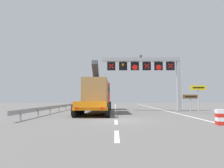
{
  "coord_description": "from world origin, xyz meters",
  "views": [
    {
      "loc": [
        -0.2,
        -14.15,
        1.54
      ],
      "look_at": [
        -0.53,
        8.57,
        3.23
      ],
      "focal_mm": 31.35,
      "sensor_mm": 36.0,
      "label": 1
    }
  ],
  "objects_px": {
    "overhead_lane_gantry": "(150,68)",
    "exit_sign_yellow": "(198,92)",
    "tourist_info_sign_brown": "(191,99)",
    "heavy_haul_truck_orange": "(98,95)"
  },
  "relations": [
    {
      "from": "overhead_lane_gantry",
      "to": "exit_sign_yellow",
      "type": "height_order",
      "value": "overhead_lane_gantry"
    },
    {
      "from": "overhead_lane_gantry",
      "to": "tourist_info_sign_brown",
      "type": "height_order",
      "value": "overhead_lane_gantry"
    },
    {
      "from": "overhead_lane_gantry",
      "to": "tourist_info_sign_brown",
      "type": "bearing_deg",
      "value": -30.77
    },
    {
      "from": "overhead_lane_gantry",
      "to": "exit_sign_yellow",
      "type": "bearing_deg",
      "value": -48.68
    },
    {
      "from": "overhead_lane_gantry",
      "to": "tourist_info_sign_brown",
      "type": "distance_m",
      "value": 6.07
    },
    {
      "from": "overhead_lane_gantry",
      "to": "exit_sign_yellow",
      "type": "relative_size",
      "value": 3.48
    },
    {
      "from": "tourist_info_sign_brown",
      "to": "overhead_lane_gantry",
      "type": "bearing_deg",
      "value": 149.23
    },
    {
      "from": "overhead_lane_gantry",
      "to": "heavy_haul_truck_orange",
      "type": "xyz_separation_m",
      "value": [
        -6.35,
        -0.94,
        -3.36
      ]
    },
    {
      "from": "heavy_haul_truck_orange",
      "to": "exit_sign_yellow",
      "type": "bearing_deg",
      "value": -19.26
    },
    {
      "from": "heavy_haul_truck_orange",
      "to": "exit_sign_yellow",
      "type": "height_order",
      "value": "heavy_haul_truck_orange"
    }
  ]
}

